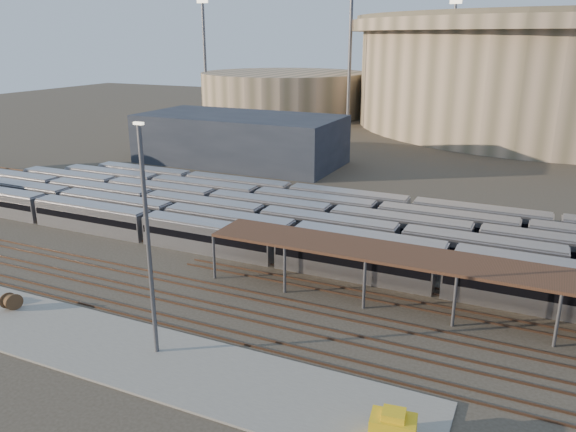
# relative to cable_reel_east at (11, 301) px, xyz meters

# --- Properties ---
(ground) EXTENTS (420.00, 420.00, 0.00)m
(ground) POSITION_rel_cable_reel_east_xyz_m (21.81, 13.66, -1.02)
(ground) COLOR #383026
(ground) RESTS_ON ground
(apron) EXTENTS (50.00, 9.00, 0.20)m
(apron) POSITION_rel_cable_reel_east_xyz_m (16.81, -1.34, -0.92)
(apron) COLOR gray
(apron) RESTS_ON ground
(subway_trains) EXTENTS (129.14, 23.90, 3.60)m
(subway_trains) POSITION_rel_cable_reel_east_xyz_m (20.58, 32.16, 0.78)
(subway_trains) COLOR #B9B8BD
(subway_trains) RESTS_ON ground
(inspection_shed) EXTENTS (60.30, 6.00, 5.30)m
(inspection_shed) POSITION_rel_cable_reel_east_xyz_m (43.81, 17.66, 3.97)
(inspection_shed) COLOR #545458
(inspection_shed) RESTS_ON ground
(empty_tracks) EXTENTS (170.00, 9.62, 0.18)m
(empty_tracks) POSITION_rel_cable_reel_east_xyz_m (21.81, 8.66, -0.93)
(empty_tracks) COLOR #4C3323
(empty_tracks) RESTS_ON ground
(stadium) EXTENTS (124.00, 124.00, 32.50)m
(stadium) POSITION_rel_cable_reel_east_xyz_m (46.81, 153.66, 15.45)
(stadium) COLOR tan
(stadium) RESTS_ON ground
(secondary_arena) EXTENTS (56.00, 56.00, 14.00)m
(secondary_arena) POSITION_rel_cable_reel_east_xyz_m (-38.19, 143.66, 5.98)
(secondary_arena) COLOR tan
(secondary_arena) RESTS_ON ground
(service_building) EXTENTS (42.00, 20.00, 10.00)m
(service_building) POSITION_rel_cable_reel_east_xyz_m (-13.19, 68.66, 3.98)
(service_building) COLOR #1E232D
(service_building) RESTS_ON ground
(floodlight_0) EXTENTS (4.00, 1.00, 38.40)m
(floodlight_0) POSITION_rel_cable_reel_east_xyz_m (-8.19, 123.66, 19.63)
(floodlight_0) COLOR #545458
(floodlight_0) RESTS_ON ground
(floodlight_1) EXTENTS (4.00, 1.00, 38.40)m
(floodlight_1) POSITION_rel_cable_reel_east_xyz_m (-63.19, 133.66, 19.63)
(floodlight_1) COLOR #545458
(floodlight_1) RESTS_ON ground
(floodlight_3) EXTENTS (4.00, 1.00, 38.40)m
(floodlight_3) POSITION_rel_cable_reel_east_xyz_m (11.81, 173.66, 19.63)
(floodlight_3) COLOR #545458
(floodlight_3) RESTS_ON ground
(cable_reel_east) EXTENTS (1.44, 1.86, 1.64)m
(cable_reel_east) POSITION_rel_cable_reel_east_xyz_m (0.00, 0.00, 0.00)
(cable_reel_east) COLOR brown
(cable_reel_east) RESTS_ON apron
(yard_light_pole) EXTENTS (0.80, 0.36, 19.33)m
(yard_light_pole) POSITION_rel_cable_reel_east_xyz_m (17.60, -0.33, 8.93)
(yard_light_pole) COLOR #545458
(yard_light_pole) RESTS_ON apron
(yellow_equipment) EXTENTS (3.19, 2.24, 1.86)m
(yellow_equipment) POSITION_rel_cable_reel_east_xyz_m (38.55, -2.86, 0.11)
(yellow_equipment) COLOR gold
(yellow_equipment) RESTS_ON apron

